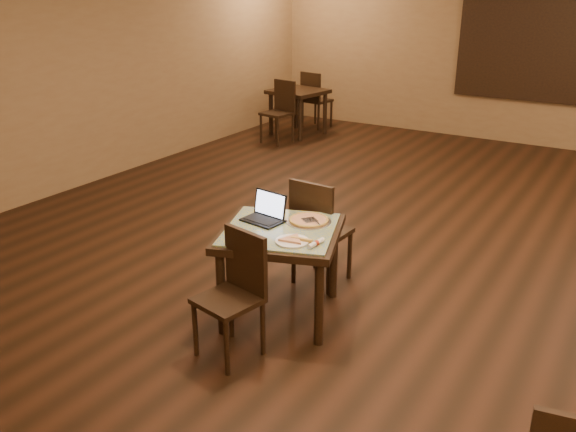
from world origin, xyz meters
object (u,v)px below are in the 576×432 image
Objects in this scene: chair_main_near at (236,287)px; laptop at (266,213)px; pizza_pan at (309,221)px; other_table_b_chair_near at (280,108)px; tiled_table at (280,240)px; other_table_b_chair_far at (314,97)px; chair_main_far at (317,227)px; other_table_b at (298,98)px.

chair_main_near is 2.69× the size of laptop.
pizza_pan is 5.58m from other_table_b_chair_near.
pizza_pan is (0.12, 0.24, 0.11)m from tiled_table.
tiled_table is at bearing -48.09° from other_table_b_chair_near.
other_table_b_chair_far reaches higher than chair_main_near.
chair_main_far is 5.71m from other_table_b.
laptop is at bearing -49.28° from other_table_b_chair_near.
tiled_table is 0.63m from chair_main_near.
tiled_table is at bearing -19.43° from laptop.
chair_main_near is 6.79m from other_table_b.
laptop is at bearing 118.51° from chair_main_near.
chair_main_near is 1.23m from chair_main_far.
pizza_pan is 6.61m from other_table_b_chair_far.
chair_main_far is at bearing 70.84° from tiled_table.
other_table_b_chair_near and other_table_b_chair_far have the same top height.
other_table_b_chair_near is at bearing -50.72° from chair_main_far.
chair_main_far is at bearing -47.93° from other_table_b.
pizza_pan is (0.10, 0.86, 0.24)m from chair_main_near.
laptop is 0.34× the size of other_table_b_chair_far.
other_table_b_chair_far is at bearing 100.91° from other_table_b_chair_near.
tiled_table is 1.18× the size of chair_main_far.
tiled_table is 0.62m from chair_main_far.
other_table_b is (-3.07, 4.81, 0.10)m from chair_main_far.
tiled_table is at bearing -116.57° from pizza_pan.
other_table_b_chair_near is at bearing 102.78° from tiled_table.
other_table_b is at bearing 99.95° from tiled_table.
tiled_table is at bearing 93.77° from chair_main_far.
chair_main_near is at bearing -96.85° from pizza_pan.
laptop is at bearing -52.10° from other_table_b.
tiled_table is 6.77m from other_table_b_chair_far.
other_table_b reaches higher than pizza_pan.
other_table_b_chair_far is at bearing 100.91° from other_table_b.
other_table_b_chair_far is at bearing -56.97° from chair_main_far.
laptop is 6.05m from other_table_b.
pizza_pan is at bearing 30.87° from laptop.
other_table_b_chair_near is at bearing 124.77° from pizza_pan.
other_table_b_chair_near is (-3.18, 4.58, -0.19)m from pizza_pan.
laptop reaches higher than chair_main_near.
chair_main_far is 5.20m from other_table_b_chair_near.
laptop is 0.95× the size of pizza_pan.
chair_main_far is 1.02× the size of other_table_b.
other_table_b_chair_near is at bearing -79.09° from other_table_b.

